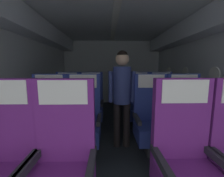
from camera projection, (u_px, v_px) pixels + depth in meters
name	position (u px, v px, depth m)	size (l,w,h in m)	color
ground	(116.00, 139.00, 2.65)	(3.72, 6.13, 0.02)	#23282D
fuselage_shell	(116.00, 48.00, 2.68)	(3.60, 5.78, 2.30)	silver
seat_a_left_window	(2.00, 166.00, 1.17)	(0.53, 0.50, 1.20)	#38383D
seat_a_left_aisle	(63.00, 166.00, 1.17)	(0.53, 0.50, 1.20)	#38383D
seat_a_right_window	(186.00, 163.00, 1.21)	(0.53, 0.50, 1.20)	#38383D
seat_b_left_window	(49.00, 122.00, 2.11)	(0.53, 0.50, 1.20)	#38383D
seat_b_left_aisle	(83.00, 122.00, 2.14)	(0.53, 0.50, 1.20)	#38383D
seat_b_right_aisle	(185.00, 121.00, 2.16)	(0.53, 0.50, 1.20)	#38383D
seat_b_right_window	(152.00, 121.00, 2.18)	(0.53, 0.50, 1.20)	#38383D
seat_c_left_window	(68.00, 105.00, 3.07)	(0.53, 0.50, 1.20)	#38383D
seat_c_left_aisle	(91.00, 105.00, 3.10)	(0.53, 0.50, 1.20)	#38383D
seat_c_right_aisle	(161.00, 105.00, 3.13)	(0.53, 0.50, 1.20)	#38383D
seat_c_right_window	(138.00, 105.00, 3.13)	(0.53, 0.50, 1.20)	#38383D
flight_attendant	(122.00, 89.00, 2.29)	(0.43, 0.28, 1.55)	black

